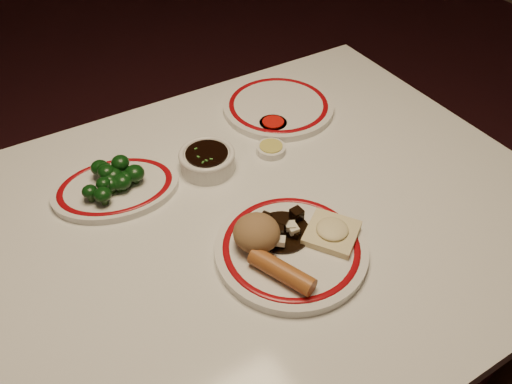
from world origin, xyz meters
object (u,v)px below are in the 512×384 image
object	(u,v)px
dining_table	(246,247)
spring_roll	(282,271)
stirfry_heap	(282,228)
soy_bowl	(207,161)
fried_wonton	(332,232)
rice_mound	(257,233)
broccoli_pile	(113,177)
broccoli_plate	(116,188)
main_plate	(291,249)

from	to	relation	value
dining_table	spring_roll	size ratio (longest dim) A/B	10.28
stirfry_heap	soy_bowl	world-z (taller)	stirfry_heap
spring_roll	soy_bowl	distance (m)	0.33
dining_table	spring_roll	distance (m)	0.21
fried_wonton	rice_mound	bearing A→B (deg)	157.58
broccoli_pile	soy_bowl	xyz separation A→B (m)	(0.19, -0.03, -0.02)
fried_wonton	stirfry_heap	bearing A→B (deg)	144.38
broccoli_plate	soy_bowl	world-z (taller)	soy_bowl
rice_mound	fried_wonton	xyz separation A→B (m)	(0.12, -0.05, -0.02)
dining_table	spring_roll	world-z (taller)	spring_roll
soy_bowl	spring_roll	bearing A→B (deg)	-95.20
dining_table	broccoli_pile	bearing A→B (deg)	134.75
broccoli_pile	soy_bowl	world-z (taller)	broccoli_pile
spring_roll	soy_bowl	size ratio (longest dim) A/B	1.02
broccoli_pile	soy_bowl	bearing A→B (deg)	-8.87
stirfry_heap	main_plate	bearing A→B (deg)	-95.57
rice_mound	stirfry_heap	size ratio (longest dim) A/B	0.80
rice_mound	stirfry_heap	distance (m)	0.06
rice_mound	fried_wonton	world-z (taller)	rice_mound
dining_table	spring_roll	bearing A→B (deg)	-99.42
dining_table	broccoli_pile	size ratio (longest dim) A/B	9.52
spring_roll	fried_wonton	world-z (taller)	spring_roll
fried_wonton	soy_bowl	distance (m)	0.31
spring_roll	broccoli_pile	bearing A→B (deg)	91.15
broccoli_plate	broccoli_pile	world-z (taller)	broccoli_pile
stirfry_heap	broccoli_pile	bearing A→B (deg)	127.92
rice_mound	stirfry_heap	bearing A→B (deg)	-0.44
fried_wonton	stirfry_heap	world-z (taller)	stirfry_heap
main_plate	dining_table	bearing A→B (deg)	101.21
rice_mound	soy_bowl	bearing A→B (deg)	83.48
stirfry_heap	broccoli_pile	distance (m)	0.35
rice_mound	spring_roll	size ratio (longest dim) A/B	0.70
broccoli_pile	stirfry_heap	bearing A→B (deg)	-52.08
soy_bowl	broccoli_plate	bearing A→B (deg)	170.62
fried_wonton	broccoli_plate	distance (m)	0.44
rice_mound	main_plate	bearing A→B (deg)	-34.53
main_plate	soy_bowl	world-z (taller)	soy_bowl
dining_table	main_plate	distance (m)	0.16
fried_wonton	soy_bowl	world-z (taller)	same
main_plate	spring_roll	bearing A→B (deg)	-137.44
rice_mound	fried_wonton	distance (m)	0.14
rice_mound	broccoli_plate	xyz separation A→B (m)	(-0.16, 0.28, -0.04)
dining_table	rice_mound	size ratio (longest dim) A/B	14.72
fried_wonton	broccoli_pile	size ratio (longest dim) A/B	0.96
dining_table	soy_bowl	distance (m)	0.20
main_plate	broccoli_plate	world-z (taller)	main_plate
main_plate	broccoli_pile	size ratio (longest dim) A/B	2.59
rice_mound	stirfry_heap	xyz separation A→B (m)	(0.05, -0.00, -0.02)
spring_roll	broccoli_pile	world-z (taller)	broccoli_pile
stirfry_heap	rice_mound	bearing A→B (deg)	179.56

